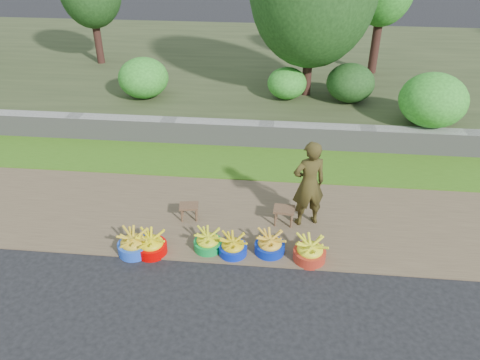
# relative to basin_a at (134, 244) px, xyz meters

# --- Properties ---
(ground_plane) EXTENTS (120.00, 120.00, 0.00)m
(ground_plane) POSITION_rel_basin_a_xyz_m (1.89, -0.14, -0.17)
(ground_plane) COLOR black
(ground_plane) RESTS_ON ground
(dirt_shoulder) EXTENTS (80.00, 2.50, 0.02)m
(dirt_shoulder) POSITION_rel_basin_a_xyz_m (1.89, 1.11, -0.16)
(dirt_shoulder) COLOR brown
(dirt_shoulder) RESTS_ON ground
(grass_verge) EXTENTS (80.00, 1.50, 0.04)m
(grass_verge) POSITION_rel_basin_a_xyz_m (1.89, 3.11, -0.15)
(grass_verge) COLOR #3C6E17
(grass_verge) RESTS_ON ground
(retaining_wall) EXTENTS (80.00, 0.35, 0.55)m
(retaining_wall) POSITION_rel_basin_a_xyz_m (1.89, 3.96, 0.10)
(retaining_wall) COLOR gray
(retaining_wall) RESTS_ON ground
(earth_bank) EXTENTS (80.00, 10.00, 0.50)m
(earth_bank) POSITION_rel_basin_a_xyz_m (1.89, 8.86, 0.08)
(earth_bank) COLOR #384223
(earth_bank) RESTS_ON ground
(basin_a) EXTENTS (0.51, 0.51, 0.38)m
(basin_a) POSITION_rel_basin_a_xyz_m (0.00, 0.00, 0.00)
(basin_a) COLOR blue
(basin_a) RESTS_ON ground
(basin_b) EXTENTS (0.49, 0.49, 0.36)m
(basin_b) POSITION_rel_basin_a_xyz_m (0.28, 0.02, -0.01)
(basin_b) COLOR #D60000
(basin_b) RESTS_ON ground
(basin_c) EXTENTS (0.46, 0.46, 0.34)m
(basin_c) POSITION_rel_basin_a_xyz_m (1.16, 0.19, -0.02)
(basin_c) COLOR #0E8C36
(basin_c) RESTS_ON ground
(basin_d) EXTENTS (0.45, 0.45, 0.33)m
(basin_d) POSITION_rel_basin_a_xyz_m (1.57, 0.12, -0.02)
(basin_d) COLOR #0925B9
(basin_d) RESTS_ON ground
(basin_e) EXTENTS (0.48, 0.48, 0.36)m
(basin_e) POSITION_rel_basin_a_xyz_m (2.15, 0.21, -0.01)
(basin_e) COLOR #0824A4
(basin_e) RESTS_ON ground
(basin_f) EXTENTS (0.51, 0.51, 0.38)m
(basin_f) POSITION_rel_basin_a_xyz_m (2.77, 0.10, -0.00)
(basin_f) COLOR #A92B1A
(basin_f) RESTS_ON ground
(stool_left) EXTENTS (0.36, 0.29, 0.29)m
(stool_left) POSITION_rel_basin_a_xyz_m (0.70, 0.97, 0.08)
(stool_left) COLOR brown
(stool_left) RESTS_ON dirt_shoulder
(stool_right) EXTENTS (0.37, 0.30, 0.31)m
(stool_right) POSITION_rel_basin_a_xyz_m (2.35, 0.99, 0.10)
(stool_right) COLOR brown
(stool_right) RESTS_ON dirt_shoulder
(vendor_woman) EXTENTS (0.66, 0.54, 1.56)m
(vendor_woman) POSITION_rel_basin_a_xyz_m (2.73, 1.07, 0.63)
(vendor_woman) COLOR black
(vendor_woman) RESTS_ON dirt_shoulder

